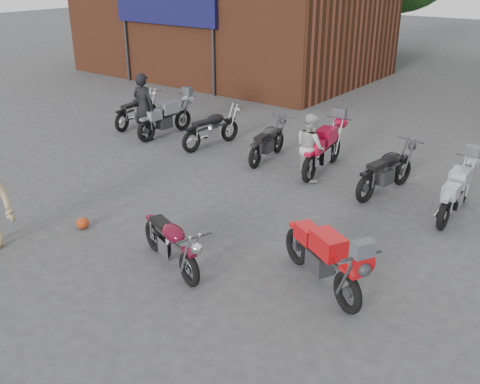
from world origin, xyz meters
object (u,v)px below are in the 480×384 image
Objects in this scene: row_bike_0 at (137,109)px; sportbike at (323,254)px; person_light at (310,147)px; vintage_motorcycle at (171,240)px; helmet at (83,223)px; person_dark at (144,107)px; row_bike_5 at (387,168)px; row_bike_2 at (212,127)px; row_bike_6 at (456,190)px; row_bike_1 at (166,116)px; row_bike_4 at (323,147)px; row_bike_3 at (268,140)px.

sportbike is at bearing -124.74° from row_bike_0.
sportbike is 1.30× the size of person_light.
helmet is (-2.31, 0.01, -0.41)m from vintage_motorcycle.
row_bike_5 is (6.87, 0.46, -0.36)m from person_dark.
row_bike_5 is (8.02, -0.30, 0.03)m from row_bike_0.
row_bike_0 is 3.05m from row_bike_2.
person_light is 0.80× the size of row_bike_6.
row_bike_1 is at bearing 179.58° from sportbike.
vintage_motorcycle is 0.94× the size of row_bike_6.
row_bike_0 is at bearing 83.06° from row_bike_4.
vintage_motorcycle is 5.47m from row_bike_3.
vintage_motorcycle is 0.92× the size of row_bike_5.
person_dark is 1.00× the size of row_bike_0.
row_bike_1 is 1.05× the size of row_bike_2.
person_dark is at bearing 123.94° from helmet.
row_bike_4 is (0.01, 0.59, -0.16)m from person_light.
row_bike_2 is at bearing 82.43° from row_bike_3.
helmet is at bearing -159.18° from row_bike_2.
row_bike_3 is at bearing 161.71° from sportbike.
row_bike_2 is at bearing 25.54° from person_light.
helmet is 7.15m from row_bike_6.
row_bike_0 is at bearing -177.31° from sportbike.
sportbike is 1.05× the size of row_bike_6.
person_dark is 0.97× the size of row_bike_6.
helmet is 0.12× the size of row_bike_5.
person_light reaches higher than vintage_motorcycle.
row_bike_4 is (4.93, 0.19, 0.04)m from row_bike_1.
sportbike is 1.03× the size of row_bike_5.
row_bike_4 is at bearing 77.66° from row_bike_6.
row_bike_3 is 4.75m from row_bike_6.
helmet is at bearing 118.55° from person_dark.
row_bike_3 is (-1.68, 5.20, 0.01)m from vintage_motorcycle.
person_dark is (-5.36, 4.54, 0.41)m from vintage_motorcycle.
row_bike_4 reaches higher than row_bike_0.
row_bike_4 is at bearing 148.00° from sportbike.
row_bike_6 is at bearing -101.71° from row_bike_0.
row_bike_4 is (2.12, 5.31, 0.50)m from helmet.
row_bike_4 is (-0.19, 5.31, 0.09)m from vintage_motorcycle.
row_bike_2 is at bearing 143.78° from vintage_motorcycle.
person_dark reaches higher than row_bike_6.
row_bike_4 reaches higher than row_bike_3.
sportbike is at bearing -158.18° from row_bike_4.
sportbike reaches higher than row_bike_1.
person_dark is at bearing 91.66° from row_bike_3.
helmet is at bearing 164.53° from row_bike_3.
row_bike_6 is at bearing -107.24° from row_bike_4.
person_dark is at bearing 103.64° from row_bike_5.
person_dark is 8.41m from row_bike_6.
row_bike_4 reaches higher than row_bike_2.
vintage_motorcycle is 2.34m from helmet.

